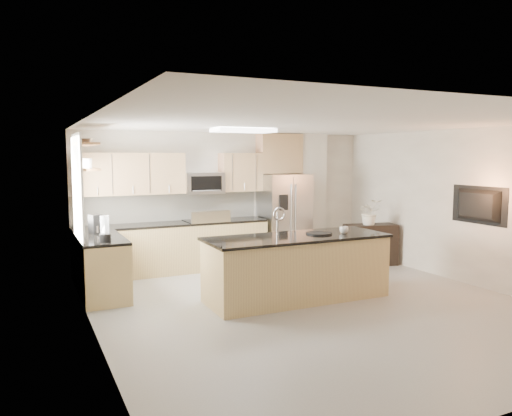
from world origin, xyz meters
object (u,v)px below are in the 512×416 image
blender (105,230)px  television (475,205)px  refrigerator (284,218)px  platter (319,233)px  microwave (203,183)px  kettle (105,231)px  coffee_maker (96,225)px  credenza (370,245)px  range (206,244)px  bowl (83,140)px  cup (344,230)px  flower_vase (370,206)px  island (297,267)px

blender → television: bearing=-15.8°
refrigerator → platter: bearing=-106.4°
microwave → kettle: size_ratio=3.19×
refrigerator → coffee_maker: (-3.75, -0.68, 0.18)m
credenza → range: bearing=170.7°
range → bowl: 3.08m
cup → flower_vase: 2.21m
refrigerator → kettle: bearing=-162.6°
range → coffee_maker: size_ratio=3.74×
coffee_maker → blender: bearing=-88.6°
bowl → television: bearing=-21.3°
refrigerator → bowl: size_ratio=4.75×
coffee_maker → television: size_ratio=0.28×
refrigerator → cup: (-0.34, -2.54, 0.12)m
kettle → cup: bearing=-22.6°
refrigerator → platter: 2.54m
coffee_maker → television: 6.10m
credenza → cup: (-1.72, -1.51, 0.61)m
island → kettle: (-2.58, 1.29, 0.54)m
flower_vase → television: television is taller
cup → television: (2.19, -0.53, 0.34)m
range → television: television is taller
blender → coffee_maker: size_ratio=1.23×
blender → range: bearing=36.6°
island → flower_vase: 2.87m
range → cup: size_ratio=8.39×
microwave → blender: (-2.07, -1.67, -0.55)m
island → coffee_maker: (-2.65, 1.76, 0.58)m
coffee_maker → television: (5.61, -2.39, 0.28)m
cup → microwave: bearing=116.0°
flower_vase → television: size_ratio=0.70×
range → refrigerator: size_ratio=0.64×
platter → refrigerator: bearing=73.6°
island → blender: island is taller
kettle → blender: bearing=-98.3°
microwave → credenza: size_ratio=0.75×
credenza → bowl: bearing=-172.0°
flower_vase → range: bearing=159.3°
island → kettle: 2.93m
credenza → television: 2.30m
credenza → platter: bearing=-135.9°
cup → bowl: bowl is taller
cup → coffee_maker: 3.89m
bowl → coffee_maker: bearing=42.5°
credenza → platter: platter is taller
microwave → refrigerator: size_ratio=0.43×
refrigerator → television: bearing=-59.0°
platter → credenza: bearing=33.8°
range → bowl: (-2.25, -0.87, 1.91)m
credenza → flower_vase: bearing=-138.5°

